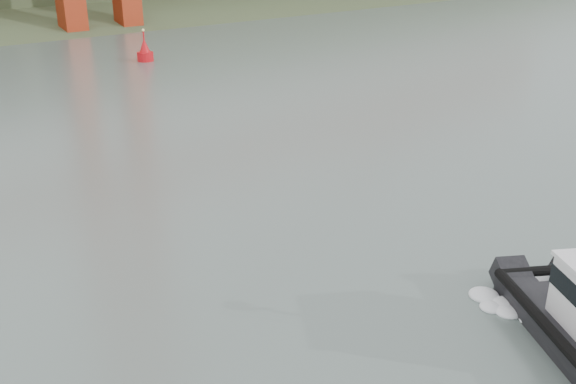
% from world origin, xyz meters
% --- Properties ---
extents(ground, '(400.00, 400.00, 0.00)m').
position_xyz_m(ground, '(0.00, 0.00, 0.00)').
color(ground, slate).
rests_on(ground, ground).
extents(nav_buoy, '(1.70, 1.70, 3.54)m').
position_xyz_m(nav_buoy, '(16.21, 51.66, 0.93)').
color(nav_buoy, red).
rests_on(nav_buoy, ground).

